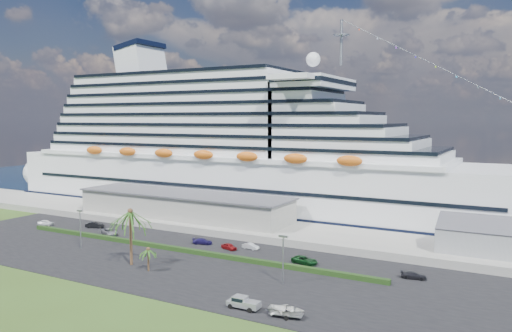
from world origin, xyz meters
The scene contains 22 objects.
ground centered at (0.00, 0.00, 0.00)m, with size 420.00×420.00×0.00m, color #354B19.
asphalt_lot centered at (0.00, 11.00, 0.06)m, with size 140.00×38.00×0.12m, color black.
wharf centered at (0.00, 40.00, 0.90)m, with size 240.00×20.00×1.80m, color gray.
water centered at (0.00, 130.00, 0.01)m, with size 420.00×160.00×0.02m, color black.
cruise_ship centered at (-21.53, 64.00, 16.69)m, with size 191.00×38.00×54.00m.
terminal_building centered at (-25.00, 40.00, 5.01)m, with size 61.00×15.00×6.30m.
port_shed centered at (52.00, 40.00, 4.40)m, with size 24.00×12.31×7.37m.
hedge centered at (-8.00, 16.00, 0.57)m, with size 88.00×1.10×0.90m, color black.
lamp_post_left centered at (-28.00, 8.00, 5.34)m, with size 1.60×0.35×8.27m.
lamp_post_right centered at (20.00, 8.00, 5.34)m, with size 1.60×0.35×8.27m.
palm_tall centered at (-10.00, 4.00, 9.20)m, with size 8.82×8.82×11.13m.
palm_short centered at (-4.50, 2.50, 3.67)m, with size 3.53×3.53×4.56m.
parked_car_0 centered at (-53.98, 19.74, 0.83)m, with size 1.67×4.16×1.42m, color white.
parked_car_1 centered at (-40.63, 23.83, 0.88)m, with size 1.60×4.59×1.51m, color black.
parked_car_2 centered at (-31.63, 19.90, 0.88)m, with size 2.51×5.44×1.51m, color gray.
parked_car_3 centered at (-7.13, 23.40, 0.76)m, with size 1.79×4.40×1.28m, color #1C164D.
parked_car_4 centered at (0.44, 22.31, 0.77)m, with size 1.54×3.83×1.30m, color maroon.
parked_car_5 centered at (4.29, 24.78, 0.74)m, with size 1.32×3.79×1.25m, color silver.
parked_car_6 centered at (18.65, 20.38, 0.84)m, with size 2.40×5.20×1.45m, color #0E3A16.
parked_car_7 centered at (38.73, 21.20, 0.75)m, with size 1.76×4.32×1.25m, color black.
pickup_truck centered at (19.73, -4.81, 1.10)m, with size 5.08×2.03×1.78m.
boat_trailer centered at (26.63, -4.72, 1.24)m, with size 6.10×4.49×1.69m.
Camera 1 is at (55.29, -65.63, 27.75)m, focal length 35.00 mm.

